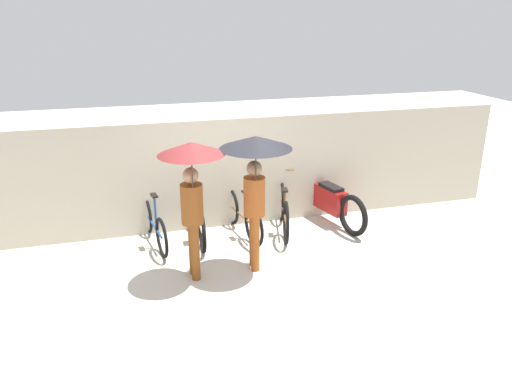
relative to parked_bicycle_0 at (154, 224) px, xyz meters
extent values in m
plane|color=beige|center=(1.15, -1.50, -0.35)|extent=(30.00, 30.00, 0.00)
cube|color=#B2A893|center=(1.15, 0.46, 0.64)|extent=(11.24, 0.12, 1.99)
torus|color=black|center=(-0.08, 0.51, -0.02)|extent=(0.16, 0.67, 0.67)
torus|color=black|center=(0.08, -0.53, -0.02)|extent=(0.16, 0.67, 0.67)
cylinder|color=#19478C|center=(0.00, -0.01, -0.02)|extent=(0.20, 1.05, 0.04)
cylinder|color=#19478C|center=(0.03, -0.19, 0.28)|extent=(0.04, 0.04, 0.59)
cube|color=black|center=(0.03, -0.19, 0.59)|extent=(0.12, 0.21, 0.03)
cylinder|color=#19478C|center=(-0.08, 0.51, 0.30)|extent=(0.04, 0.04, 0.65)
cylinder|color=#19478C|center=(-0.08, 0.51, 0.63)|extent=(0.44, 0.10, 0.03)
torus|color=black|center=(0.79, 0.53, -0.01)|extent=(0.10, 0.69, 0.69)
torus|color=black|center=(0.74, -0.52, -0.01)|extent=(0.10, 0.69, 0.69)
cylinder|color=#A59E93|center=(0.76, 0.01, -0.01)|extent=(0.09, 1.05, 0.04)
cylinder|color=#A59E93|center=(0.76, -0.18, 0.26)|extent=(0.04, 0.04, 0.53)
cube|color=black|center=(0.76, -0.18, 0.53)|extent=(0.10, 0.20, 0.03)
cylinder|color=#A59E93|center=(0.79, 0.53, 0.34)|extent=(0.04, 0.04, 0.70)
cylinder|color=#A59E93|center=(0.79, 0.53, 0.69)|extent=(0.44, 0.05, 0.03)
torus|color=black|center=(1.44, 0.49, 0.00)|extent=(0.17, 0.70, 0.70)
torus|color=black|center=(1.61, -0.54, 0.00)|extent=(0.17, 0.70, 0.70)
cylinder|color=brown|center=(1.53, -0.02, 0.00)|extent=(0.20, 1.04, 0.04)
cylinder|color=brown|center=(1.56, -0.21, 0.24)|extent=(0.04, 0.04, 0.48)
cube|color=black|center=(1.56, -0.21, 0.50)|extent=(0.12, 0.21, 0.03)
cylinder|color=brown|center=(1.44, 0.49, 0.37)|extent=(0.04, 0.04, 0.74)
cylinder|color=brown|center=(1.44, 0.49, 0.73)|extent=(0.44, 0.10, 0.03)
torus|color=black|center=(2.42, 0.43, 0.02)|extent=(0.23, 0.74, 0.75)
torus|color=black|center=(2.17, -0.57, 0.02)|extent=(0.23, 0.74, 0.75)
cylinder|color=brown|center=(2.29, -0.07, 0.02)|extent=(0.28, 1.01, 0.04)
cylinder|color=brown|center=(2.25, -0.25, 0.25)|extent=(0.04, 0.04, 0.46)
cube|color=black|center=(2.25, -0.25, 0.49)|extent=(0.14, 0.22, 0.03)
cylinder|color=brown|center=(2.42, 0.43, 0.33)|extent=(0.04, 0.04, 0.62)
cylinder|color=brown|center=(2.42, 0.43, 0.64)|extent=(0.43, 0.13, 0.03)
cylinder|color=brown|center=(0.49, -1.21, 0.08)|extent=(0.13, 0.13, 0.87)
cylinder|color=brown|center=(0.49, -1.39, 0.08)|extent=(0.13, 0.13, 0.87)
cylinder|color=brown|center=(0.49, -1.30, 0.81)|extent=(0.32, 0.32, 0.59)
sphere|color=tan|center=(0.49, -1.30, 1.24)|extent=(0.23, 0.23, 0.23)
cylinder|color=#332D28|center=(0.49, -1.44, 1.21)|extent=(0.02, 0.02, 0.73)
cone|color=#591919|center=(0.49, -1.44, 1.66)|extent=(0.92, 0.92, 0.18)
cylinder|color=#9E4C1E|center=(1.43, -1.19, 0.09)|extent=(0.13, 0.13, 0.88)
cylinder|color=#9E4C1E|center=(1.41, -1.36, 0.09)|extent=(0.13, 0.13, 0.88)
cylinder|color=#9E4C1E|center=(1.42, -1.27, 0.82)|extent=(0.32, 0.32, 0.60)
sphere|color=#997051|center=(1.42, -1.27, 1.26)|extent=(0.23, 0.23, 0.23)
cylinder|color=#332D28|center=(1.40, -1.41, 1.22)|extent=(0.02, 0.02, 0.73)
cone|color=black|center=(1.40, -1.41, 1.68)|extent=(1.03, 1.03, 0.18)
torus|color=black|center=(3.09, 0.70, 0.02)|extent=(0.27, 0.75, 0.75)
torus|color=black|center=(3.40, -0.58, 0.02)|extent=(0.27, 0.75, 0.75)
cube|color=maroon|center=(3.24, 0.06, 0.10)|extent=(0.40, 0.76, 0.44)
cube|color=black|center=(3.24, 0.06, 0.35)|extent=(0.33, 0.54, 0.06)
cylinder|color=#B2B2B7|center=(3.09, 0.70, 0.57)|extent=(0.57, 0.17, 0.03)
camera|label=1|loc=(-0.38, -7.91, 3.41)|focal=35.00mm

